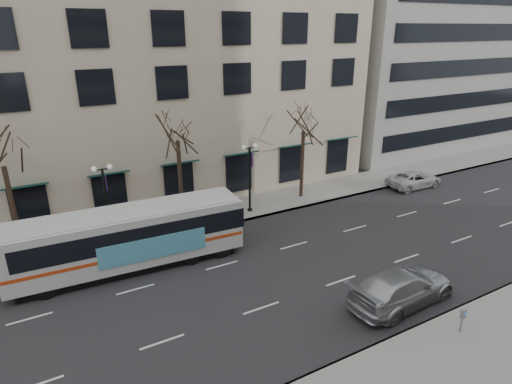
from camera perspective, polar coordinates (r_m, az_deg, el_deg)
ground at (r=23.41m, az=-2.15°, el=-12.29°), size 160.00×160.00×0.00m
sidewalk_far at (r=32.47m, az=-1.49°, el=-2.12°), size 80.00×4.00×0.15m
building_hotel at (r=39.08m, az=-20.19°, el=18.63°), size 40.00×20.00×24.00m
tree_far_left at (r=27.05m, az=-30.98°, el=4.87°), size 3.60×3.60×8.34m
tree_far_mid at (r=28.34m, az=-10.53°, el=8.59°), size 3.60×3.60×8.55m
tree_far_right at (r=32.91m, az=6.41°, el=9.68°), size 3.60×3.60×8.06m
lamp_post_left at (r=27.80m, az=-19.32°, el=-1.08°), size 1.22×0.45×5.21m
lamp_post_right at (r=30.78m, az=-0.84°, el=2.28°), size 1.22×0.45×5.21m
city_bus at (r=25.11m, az=-16.44°, el=-5.74°), size 13.01×3.49×3.49m
silver_car at (r=22.84m, az=18.90°, el=-11.89°), size 6.20×2.85×1.76m
white_pickup at (r=39.13m, az=20.32°, el=1.62°), size 5.06×2.44×1.39m
pay_station at (r=21.66m, az=25.87°, el=-14.62°), size 0.26×0.19×1.16m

